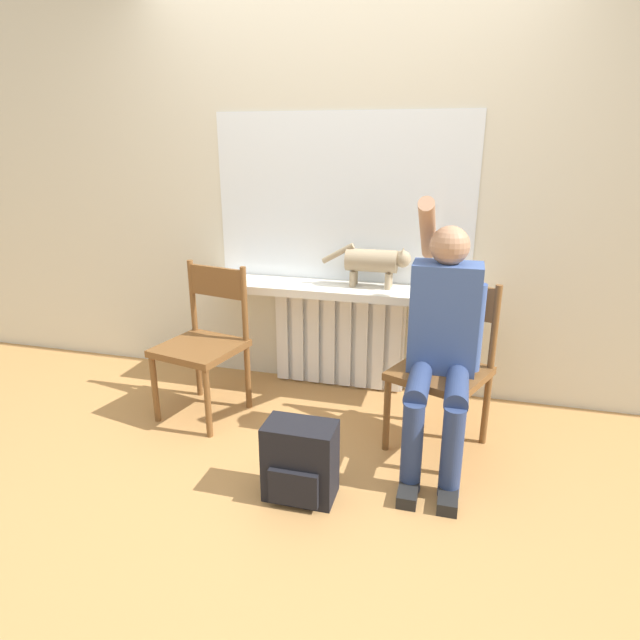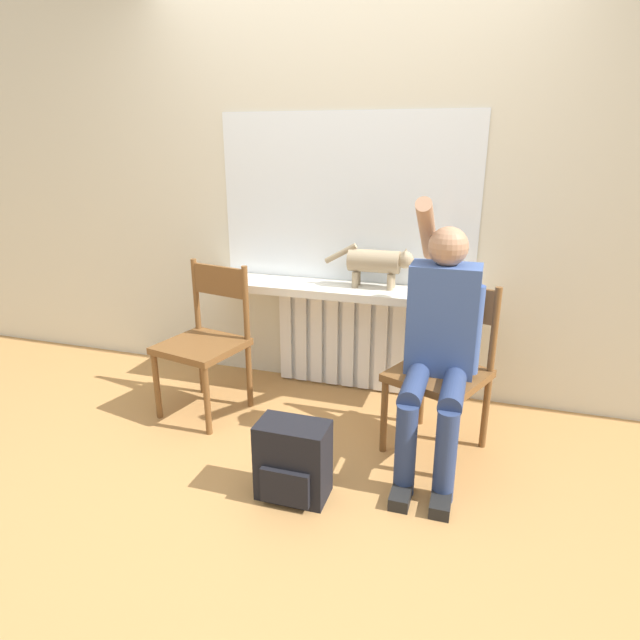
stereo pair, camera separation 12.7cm
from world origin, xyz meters
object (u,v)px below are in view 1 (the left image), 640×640
Objects in this scene: chair_left at (204,341)px; person at (442,336)px; chair_right at (444,365)px; cat at (375,261)px; backpack at (300,462)px.

chair_left is 1.39m from person.
chair_right is 0.81m from cat.
chair_left is at bearing 140.61° from backpack.
chair_right is at bearing 81.81° from person.
chair_left is 1.13m from cat.
cat is at bearing 155.46° from chair_right.
cat is (-0.45, 0.62, 0.22)m from person.
cat is 1.48× the size of backpack.
backpack is (-0.59, -0.64, -0.28)m from chair_right.
person is (1.37, -0.12, 0.20)m from chair_left.
person reaches higher than cat.
chair_left is 1.63× the size of cat.
person is at bearing -75.35° from chair_right.
chair_left is 2.41× the size of backpack.
chair_right is 0.67× the size of person.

